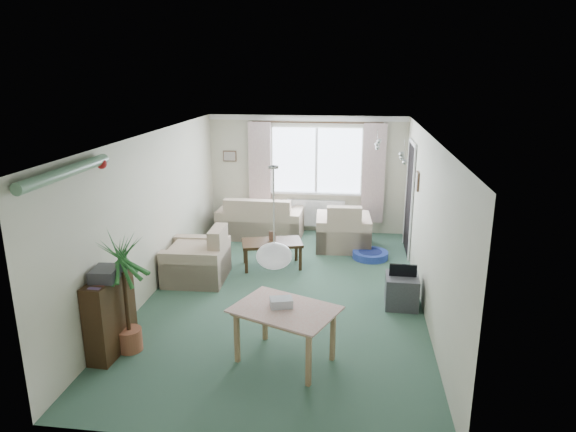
# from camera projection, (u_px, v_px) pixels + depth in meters

# --- Properties ---
(ground) EXTENTS (6.50, 6.50, 0.00)m
(ground) POSITION_uv_depth(u_px,v_px,m) (285.00, 294.00, 7.76)
(ground) COLOR #315241
(window) EXTENTS (1.80, 0.03, 1.30)m
(window) POSITION_uv_depth(u_px,v_px,m) (316.00, 160.00, 10.40)
(window) COLOR white
(curtain_rod) EXTENTS (2.60, 0.03, 0.03)m
(curtain_rod) POSITION_uv_depth(u_px,v_px,m) (317.00, 122.00, 10.11)
(curtain_rod) COLOR black
(curtain_left) EXTENTS (0.45, 0.08, 2.00)m
(curtain_left) POSITION_uv_depth(u_px,v_px,m) (260.00, 171.00, 10.51)
(curtain_left) COLOR beige
(curtain_right) EXTENTS (0.45, 0.08, 2.00)m
(curtain_right) POSITION_uv_depth(u_px,v_px,m) (373.00, 174.00, 10.22)
(curtain_right) COLOR beige
(radiator) EXTENTS (1.20, 0.10, 0.55)m
(radiator) POSITION_uv_depth(u_px,v_px,m) (316.00, 213.00, 10.66)
(radiator) COLOR white
(doorway) EXTENTS (0.03, 0.95, 2.00)m
(doorway) POSITION_uv_depth(u_px,v_px,m) (410.00, 199.00, 9.33)
(doorway) COLOR black
(pendant_lamp) EXTENTS (0.36, 0.36, 0.36)m
(pendant_lamp) POSITION_uv_depth(u_px,v_px,m) (274.00, 256.00, 5.13)
(pendant_lamp) COLOR white
(tinsel_garland) EXTENTS (1.60, 1.60, 0.12)m
(tinsel_garland) POSITION_uv_depth(u_px,v_px,m) (66.00, 172.00, 5.17)
(tinsel_garland) COLOR #196626
(bauble_cluster_a) EXTENTS (0.20, 0.20, 0.20)m
(bauble_cluster_a) POSITION_uv_depth(u_px,v_px,m) (377.00, 141.00, 7.84)
(bauble_cluster_a) COLOR silver
(bauble_cluster_b) EXTENTS (0.20, 0.20, 0.20)m
(bauble_cluster_b) POSITION_uv_depth(u_px,v_px,m) (404.00, 154.00, 6.66)
(bauble_cluster_b) COLOR silver
(wall_picture_back) EXTENTS (0.28, 0.03, 0.22)m
(wall_picture_back) POSITION_uv_depth(u_px,v_px,m) (230.00, 156.00, 10.61)
(wall_picture_back) COLOR brown
(wall_picture_right) EXTENTS (0.03, 0.24, 0.30)m
(wall_picture_right) POSITION_uv_depth(u_px,v_px,m) (417.00, 181.00, 8.23)
(wall_picture_right) COLOR brown
(sofa) EXTENTS (1.69, 0.91, 0.84)m
(sofa) POSITION_uv_depth(u_px,v_px,m) (261.00, 216.00, 10.37)
(sofa) COLOR #BBB28D
(sofa) RESTS_ON ground
(armchair_corner) EXTENTS (1.06, 1.01, 0.90)m
(armchair_corner) POSITION_uv_depth(u_px,v_px,m) (343.00, 225.00, 9.69)
(armchair_corner) COLOR #BBA48D
(armchair_corner) RESTS_ON ground
(armchair_left) EXTENTS (0.96, 1.01, 0.88)m
(armchair_left) POSITION_uv_depth(u_px,v_px,m) (196.00, 253.00, 8.21)
(armchair_left) COLOR beige
(armchair_left) RESTS_ON ground
(coffee_table) EXTENTS (1.12, 0.81, 0.45)m
(coffee_table) POSITION_uv_depth(u_px,v_px,m) (272.00, 254.00, 8.80)
(coffee_table) COLOR black
(coffee_table) RESTS_ON ground
(photo_frame) EXTENTS (0.12, 0.06, 0.16)m
(photo_frame) POSITION_uv_depth(u_px,v_px,m) (272.00, 236.00, 8.77)
(photo_frame) COLOR brown
(photo_frame) RESTS_ON coffee_table
(bookshelf) EXTENTS (0.30, 0.79, 0.96)m
(bookshelf) POSITION_uv_depth(u_px,v_px,m) (110.00, 315.00, 6.07)
(bookshelf) COLOR black
(bookshelf) RESTS_ON ground
(hifi_box) EXTENTS (0.31, 0.37, 0.14)m
(hifi_box) POSITION_uv_depth(u_px,v_px,m) (105.00, 274.00, 5.86)
(hifi_box) COLOR #333237
(hifi_box) RESTS_ON bookshelf
(houseplant) EXTENTS (0.73, 0.73, 1.48)m
(houseplant) POSITION_uv_depth(u_px,v_px,m) (126.00, 294.00, 6.02)
(houseplant) COLOR #226328
(houseplant) RESTS_ON ground
(dining_table) EXTENTS (1.22, 1.04, 0.65)m
(dining_table) POSITION_uv_depth(u_px,v_px,m) (285.00, 336.00, 5.91)
(dining_table) COLOR #AA7A5C
(dining_table) RESTS_ON ground
(gift_box) EXTENTS (0.29, 0.24, 0.12)m
(gift_box) POSITION_uv_depth(u_px,v_px,m) (281.00, 303.00, 5.85)
(gift_box) COLOR #B9BBC4
(gift_box) RESTS_ON dining_table
(tv_cube) EXTENTS (0.47, 0.51, 0.46)m
(tv_cube) POSITION_uv_depth(u_px,v_px,m) (402.00, 291.00, 7.33)
(tv_cube) COLOR #3B3A3F
(tv_cube) RESTS_ON ground
(pet_bed) EXTENTS (0.81, 0.81, 0.13)m
(pet_bed) POSITION_uv_depth(u_px,v_px,m) (370.00, 255.00, 9.23)
(pet_bed) COLOR #21459B
(pet_bed) RESTS_ON ground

